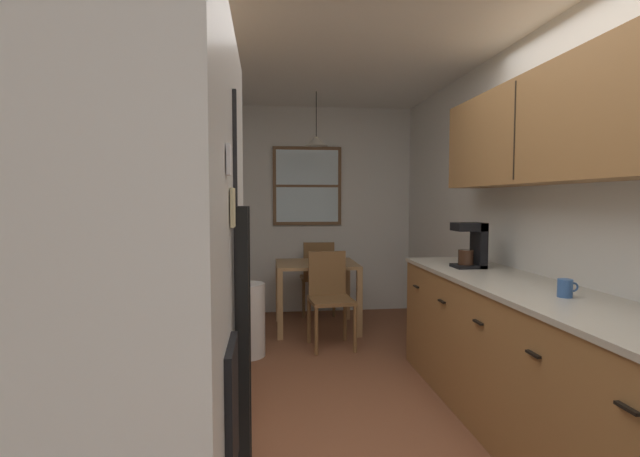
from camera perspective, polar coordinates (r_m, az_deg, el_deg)
ground_plane at (r=3.49m, az=2.63°, el=-20.18°), size 12.00×12.00×0.00m
wall_left at (r=3.26m, az=-21.41°, el=1.05°), size 0.10×9.00×2.55m
wall_right at (r=3.67m, az=24.01°, el=1.23°), size 0.10×9.00×2.55m
wall_back at (r=5.83m, az=-1.53°, el=2.27°), size 4.40×0.10×2.55m
ceiling_slab at (r=3.41m, az=2.76°, el=23.92°), size 4.40×9.00×0.08m
microwave_over_range at (r=1.79m, az=-26.50°, el=12.58°), size 0.39×0.60×0.35m
counter_left at (r=3.10m, az=-15.76°, el=-14.46°), size 0.64×1.87×0.90m
upper_cabinets_left at (r=2.97m, az=-19.11°, el=12.25°), size 0.33×1.95×0.65m
counter_right at (r=2.85m, az=27.16°, el=-16.34°), size 0.64×3.34×0.90m
upper_cabinets_right at (r=2.76m, az=31.03°, el=11.75°), size 0.33×3.02×0.64m
dining_table at (r=5.04m, az=-0.45°, el=-5.58°), size 0.87×0.77×0.73m
dining_chair_near at (r=4.49m, az=1.19°, el=-8.06°), size 0.43×0.43×0.90m
dining_chair_far at (r=5.65m, az=-0.27°, el=-5.66°), size 0.40×0.40×0.90m
pendant_light at (r=5.02m, az=-0.46°, el=10.73°), size 0.24×0.24×0.57m
back_window at (r=5.75m, az=-1.58°, el=5.25°), size 0.85×0.05×0.97m
trash_bin at (r=4.29m, az=-9.03°, el=-11.04°), size 0.33×0.33×0.66m
storage_canister at (r=2.36m, az=-18.43°, el=-6.33°), size 0.13×0.13×0.21m
dish_towel at (r=2.03m, az=-10.20°, el=-22.85°), size 0.02×0.16×0.24m
coffee_maker at (r=3.61m, az=18.27°, el=-1.85°), size 0.22×0.18×0.33m
mug_by_coffeemaker at (r=2.73m, az=27.95°, el=-6.50°), size 0.11×0.07×0.09m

